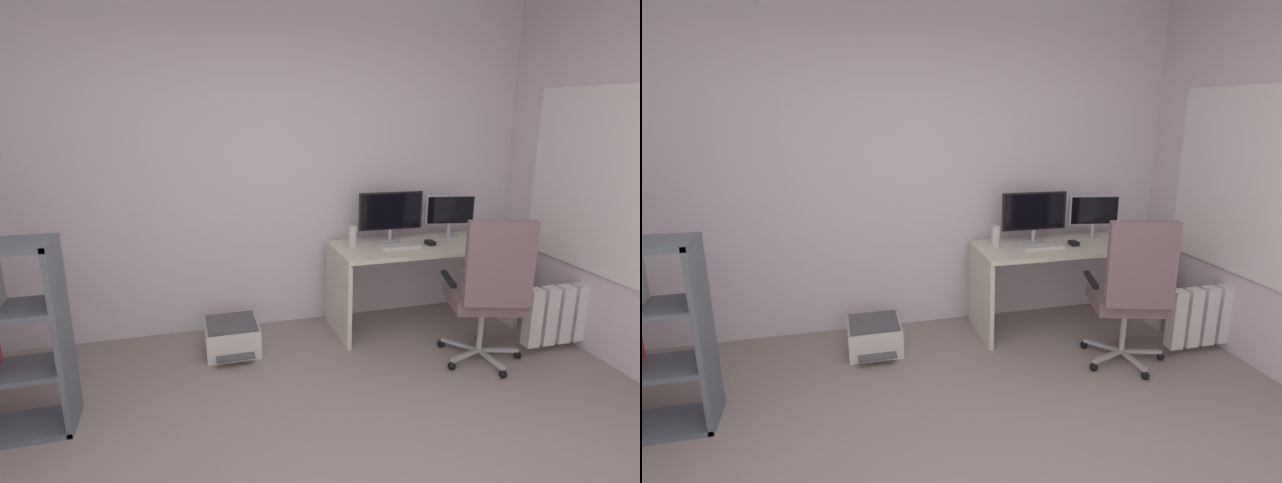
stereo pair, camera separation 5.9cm
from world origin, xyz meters
The scene contains 12 objects.
wall_back centered at (0.00, 2.35, 1.38)m, with size 4.69×0.10×2.76m, color silver.
window_pane centered at (2.34, 1.20, 1.33)m, with size 0.01×1.32×1.29m, color white.
window_frame centered at (2.33, 1.20, 1.33)m, with size 0.02×1.40×1.37m, color white.
desk centered at (1.31, 1.92, 0.55)m, with size 1.55×0.64×0.74m.
monitor_main centered at (1.05, 2.06, 0.99)m, with size 0.56×0.18×0.43m.
monitor_secondary centered at (1.62, 2.06, 0.97)m, with size 0.44×0.18×0.38m.
keyboard centered at (1.06, 1.86, 0.75)m, with size 0.34×0.13×0.02m, color silver.
computer_mouse centered at (1.34, 1.87, 0.76)m, with size 0.06×0.10×0.03m, color black.
desktop_speaker centered at (0.70, 2.01, 0.83)m, with size 0.07×0.07×0.17m, color silver.
office_chair centered at (1.43, 1.12, 0.61)m, with size 0.64×0.65×1.14m.
printer centered at (-0.34, 1.85, 0.12)m, with size 0.41×0.49×0.25m.
radiator centered at (2.25, 1.20, 0.29)m, with size 0.81×0.10×0.47m.
Camera 1 is at (-0.62, -1.74, 1.85)m, focal length 27.66 mm.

